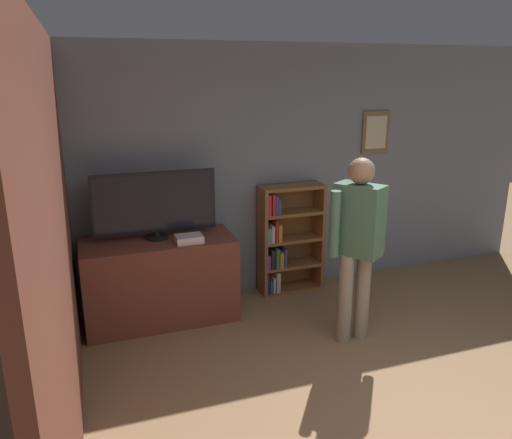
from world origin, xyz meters
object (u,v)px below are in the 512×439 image
object	(u,v)px
person	(358,236)
bookshelf	(285,240)
game_console	(189,239)
television	(155,204)

from	to	relation	value
person	bookshelf	bearing A→B (deg)	155.24
bookshelf	person	distance (m)	1.31
bookshelf	game_console	bearing A→B (deg)	-160.25
game_console	person	world-z (taller)	person
television	bookshelf	world-z (taller)	television
television	bookshelf	size ratio (longest dim) A/B	0.96
game_console	bookshelf	xyz separation A→B (m)	(1.17, 0.42, -0.28)
television	person	bearing A→B (deg)	-32.62
game_console	television	bearing A→B (deg)	141.04
bookshelf	person	world-z (taller)	person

